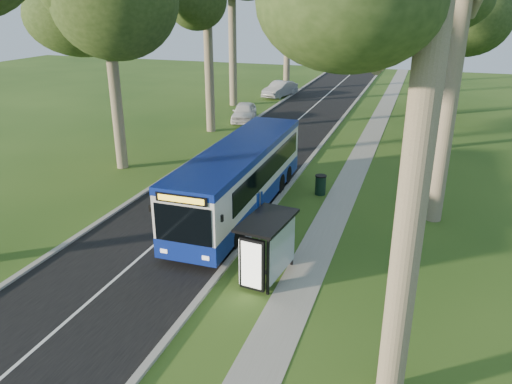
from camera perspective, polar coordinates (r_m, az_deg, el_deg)
ground at (r=20.40m, az=-2.17°, el=-6.91°), size 120.00×120.00×0.00m
road at (r=30.15m, az=-1.64°, el=2.65°), size 7.00×100.00×0.02m
kerb_east at (r=29.16m, az=4.82°, el=2.02°), size 0.25×100.00×0.12m
kerb_west at (r=31.47m, az=-7.64°, el=3.36°), size 0.25×100.00×0.12m
centre_line at (r=30.14m, az=-1.64°, el=2.67°), size 0.12×100.00×0.00m
footpath at (r=28.65m, az=10.64°, el=1.27°), size 1.50×100.00×0.02m
bus at (r=23.64m, az=-1.81°, el=1.60°), size 2.63×12.24×3.24m
bus_stop_sign at (r=19.24m, az=0.41°, el=-2.95°), size 0.13×0.39×2.81m
bus_shelter at (r=17.68m, az=1.33°, el=-5.65°), size 1.76×2.84×2.31m
litter_bin at (r=26.28m, az=7.39°, el=0.83°), size 0.60×0.60×1.05m
car_white at (r=42.32m, az=-1.37°, el=9.14°), size 2.67×4.70×1.51m
car_silver at (r=53.21m, az=2.76°, el=11.67°), size 2.84×5.09×1.59m
tree_east_d at (r=46.79m, az=21.93°, el=19.63°), size 5.20×5.20×12.75m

